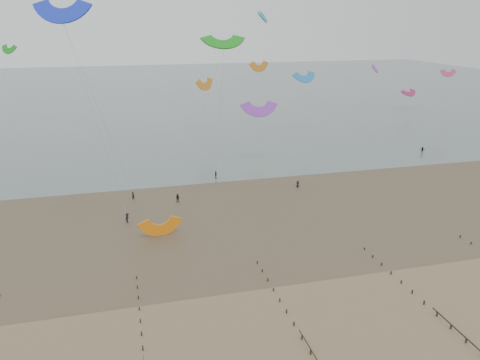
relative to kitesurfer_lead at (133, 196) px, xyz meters
The scene contains 6 objects.
ground 45.92m from the kitesurfer_lead, 73.21° to the right, with size 500.00×500.00×0.00m, color brown.
sea_and_shore 13.28m from the kitesurfer_lead, 46.12° to the right, with size 500.00×665.00×0.03m.
kitesurfer_lead is the anchor object (origin of this frame).
kitesurfers 19.79m from the kitesurfer_lead, ahead, with size 142.13×29.78×1.88m.
grounded_kite 18.87m from the kitesurfer_lead, 77.85° to the right, with size 6.31×3.30×4.80m, color orange, non-canonical shape.
kites_airborne 46.19m from the kitesurfer_lead, 88.86° to the left, with size 228.41×124.01×43.94m.
Camera 1 is at (-14.18, -48.50, 35.14)m, focal length 35.00 mm.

